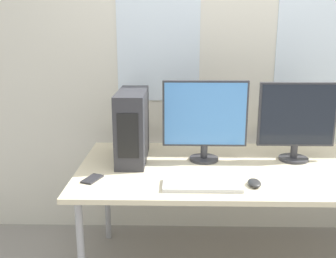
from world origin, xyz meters
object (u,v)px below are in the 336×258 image
(keyboard, at_px, (202,185))
(cell_phone, at_px, (92,179))
(monitor_right_near, at_px, (297,119))
(mouse, at_px, (254,183))
(pc_tower, at_px, (132,126))
(monitor_main, at_px, (205,118))

(keyboard, height_order, cell_phone, keyboard)
(monitor_right_near, height_order, mouse, monitor_right_near)
(monitor_right_near, bearing_deg, pc_tower, -179.81)
(monitor_right_near, xyz_separation_m, mouse, (-0.32, -0.41, -0.25))
(monitor_main, xyz_separation_m, keyboard, (-0.04, -0.42, -0.26))
(pc_tower, relative_size, keyboard, 1.14)
(keyboard, xyz_separation_m, cell_phone, (-0.59, 0.08, -0.01))
(pc_tower, distance_m, monitor_right_near, 1.00)
(pc_tower, xyz_separation_m, cell_phone, (-0.19, -0.35, -0.21))
(monitor_main, distance_m, keyboard, 0.49)
(keyboard, bearing_deg, pc_tower, 133.53)
(monitor_main, height_order, mouse, monitor_main)
(monitor_right_near, height_order, cell_phone, monitor_right_near)
(monitor_right_near, xyz_separation_m, keyboard, (-0.60, -0.43, -0.25))
(monitor_right_near, relative_size, cell_phone, 3.31)
(pc_tower, distance_m, monitor_main, 0.45)
(keyboard, distance_m, cell_phone, 0.60)
(pc_tower, relative_size, monitor_main, 0.91)
(monitor_right_near, bearing_deg, keyboard, -144.19)
(monitor_main, xyz_separation_m, cell_phone, (-0.63, -0.34, -0.27))
(mouse, bearing_deg, keyboard, -176.23)
(keyboard, distance_m, mouse, 0.28)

